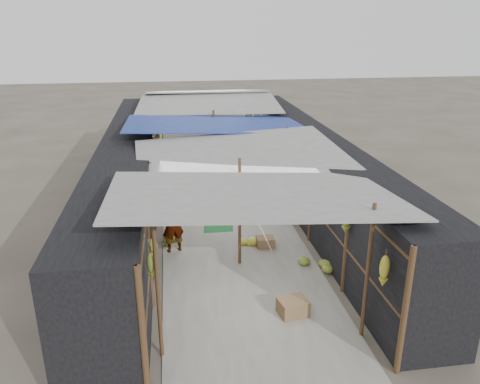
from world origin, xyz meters
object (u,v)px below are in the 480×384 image
vendor_elderly (173,224)px  vendor_seated (286,204)px  black_basin (251,190)px  shopper_blue (196,186)px  crate_near (293,307)px

vendor_elderly → vendor_seated: bearing=-172.0°
black_basin → shopper_blue: 2.38m
shopper_blue → vendor_seated: bearing=-49.6°
vendor_elderly → vendor_seated: 3.58m
vendor_elderly → crate_near: bearing=109.3°
vendor_seated → vendor_elderly: bearing=-62.9°
crate_near → black_basin: 7.07m
crate_near → shopper_blue: size_ratio=0.37×
shopper_blue → vendor_elderly: bearing=-128.6°
black_basin → vendor_elderly: bearing=-123.5°
crate_near → vendor_elderly: 3.84m
crate_near → black_basin: bearing=76.1°
shopper_blue → vendor_seated: 2.78m
crate_near → shopper_blue: (-1.51, 5.79, 0.58)m
crate_near → vendor_elderly: vendor_elderly is taller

